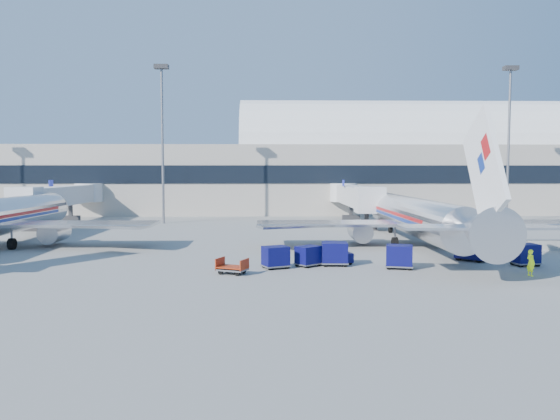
{
  "coord_description": "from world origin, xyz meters",
  "views": [
    {
      "loc": [
        -4.9,
        -48.76,
        7.41
      ],
      "look_at": [
        -3.71,
        6.0,
        3.58
      ],
      "focal_mm": 35.0,
      "sensor_mm": 36.0,
      "label": 1
    }
  ],
  "objects_px": {
    "tug_lead": "(337,256)",
    "ramp_worker": "(531,263)",
    "tug_left": "(331,250)",
    "cart_open_red": "(233,268)",
    "cart_train_c": "(276,257)",
    "airliner_main": "(419,217)",
    "cart_solo_far": "(525,254)",
    "jetbridge_mid": "(65,196)",
    "tug_right": "(470,252)",
    "jetbridge_near": "(353,196)",
    "mast_west": "(162,120)",
    "cart_train_a": "(335,253)",
    "barrier_near": "(510,246)",
    "cart_solo_near": "(399,256)",
    "mast_east": "(509,121)",
    "barrier_mid": "(544,245)",
    "cart_train_b": "(308,256)"
  },
  "relations": [
    {
      "from": "tug_left",
      "to": "jetbridge_mid",
      "type": "bearing_deg",
      "value": 76.23
    },
    {
      "from": "ramp_worker",
      "to": "tug_right",
      "type": "bearing_deg",
      "value": -0.52
    },
    {
      "from": "mast_east",
      "to": "ramp_worker",
      "type": "height_order",
      "value": "mast_east"
    },
    {
      "from": "mast_east",
      "to": "cart_solo_far",
      "type": "bearing_deg",
      "value": -111.76
    },
    {
      "from": "tug_left",
      "to": "cart_open_red",
      "type": "relative_size",
      "value": 1.03
    },
    {
      "from": "mast_west",
      "to": "cart_open_red",
      "type": "bearing_deg",
      "value": -72.42
    },
    {
      "from": "mast_east",
      "to": "cart_train_c",
      "type": "xyz_separation_m",
      "value": [
        -34.33,
        -37.26,
        -13.88
      ]
    },
    {
      "from": "barrier_near",
      "to": "cart_train_a",
      "type": "bearing_deg",
      "value": -155.36
    },
    {
      "from": "cart_train_c",
      "to": "airliner_main",
      "type": "bearing_deg",
      "value": 15.78
    },
    {
      "from": "tug_left",
      "to": "cart_solo_far",
      "type": "height_order",
      "value": "cart_solo_far"
    },
    {
      "from": "mast_east",
      "to": "cart_train_a",
      "type": "xyz_separation_m",
      "value": [
        -29.64,
        -36.09,
        -13.81
      ]
    },
    {
      "from": "jetbridge_near",
      "to": "cart_train_a",
      "type": "bearing_deg",
      "value": -101.1
    },
    {
      "from": "airliner_main",
      "to": "tug_lead",
      "type": "xyz_separation_m",
      "value": [
        -9.4,
        -10.04,
        -2.25
      ]
    },
    {
      "from": "airliner_main",
      "to": "tug_lead",
      "type": "distance_m",
      "value": 13.94
    },
    {
      "from": "jetbridge_near",
      "to": "jetbridge_mid",
      "type": "xyz_separation_m",
      "value": [
        -42.0,
        0.0,
        0.0
      ]
    },
    {
      "from": "jetbridge_near",
      "to": "cart_train_a",
      "type": "xyz_separation_m",
      "value": [
        -7.24,
        -36.9,
        -2.94
      ]
    },
    {
      "from": "cart_solo_far",
      "to": "cart_open_red",
      "type": "height_order",
      "value": "cart_solo_far"
    },
    {
      "from": "jetbridge_near",
      "to": "cart_solo_far",
      "type": "xyz_separation_m",
      "value": [
        7.86,
        -37.23,
        -3.01
      ]
    },
    {
      "from": "ramp_worker",
      "to": "jetbridge_mid",
      "type": "bearing_deg",
      "value": 33.47
    },
    {
      "from": "cart_open_red",
      "to": "jetbridge_mid",
      "type": "bearing_deg",
      "value": 147.14
    },
    {
      "from": "mast_west",
      "to": "tug_left",
      "type": "relative_size",
      "value": 8.77
    },
    {
      "from": "cart_train_c",
      "to": "cart_solo_near",
      "type": "relative_size",
      "value": 1.0
    },
    {
      "from": "tug_lead",
      "to": "cart_train_c",
      "type": "bearing_deg",
      "value": -174.07
    },
    {
      "from": "mast_east",
      "to": "cart_train_a",
      "type": "relative_size",
      "value": 10.41
    },
    {
      "from": "airliner_main",
      "to": "cart_train_c",
      "type": "distance_m",
      "value": 18.65
    },
    {
      "from": "tug_right",
      "to": "ramp_worker",
      "type": "xyz_separation_m",
      "value": [
        1.84,
        -6.72,
        0.21
      ]
    },
    {
      "from": "tug_lead",
      "to": "ramp_worker",
      "type": "xyz_separation_m",
      "value": [
        13.21,
        -5.14,
        0.28
      ]
    },
    {
      "from": "barrier_mid",
      "to": "ramp_worker",
      "type": "bearing_deg",
      "value": -120.54
    },
    {
      "from": "mast_west",
      "to": "cart_train_a",
      "type": "height_order",
      "value": "mast_west"
    },
    {
      "from": "barrier_near",
      "to": "cart_train_b",
      "type": "bearing_deg",
      "value": -156.99
    },
    {
      "from": "jetbridge_near",
      "to": "cart_open_red",
      "type": "height_order",
      "value": "jetbridge_near"
    },
    {
      "from": "tug_left",
      "to": "cart_solo_far",
      "type": "bearing_deg",
      "value": -75.69
    },
    {
      "from": "airliner_main",
      "to": "cart_solo_far",
      "type": "bearing_deg",
      "value": -63.47
    },
    {
      "from": "jetbridge_near",
      "to": "cart_open_red",
      "type": "xyz_separation_m",
      "value": [
        -15.09,
        -40.28,
        -3.53
      ]
    },
    {
      "from": "jetbridge_mid",
      "to": "tug_right",
      "type": "relative_size",
      "value": 10.33
    },
    {
      "from": "cart_train_c",
      "to": "cart_open_red",
      "type": "distance_m",
      "value": 3.89
    },
    {
      "from": "jetbridge_near",
      "to": "tug_left",
      "type": "distance_m",
      "value": 34.02
    },
    {
      "from": "jetbridge_mid",
      "to": "ramp_worker",
      "type": "distance_m",
      "value": 63.68
    },
    {
      "from": "mast_west",
      "to": "cart_solo_near",
      "type": "relative_size",
      "value": 9.5
    },
    {
      "from": "ramp_worker",
      "to": "jetbridge_near",
      "type": "bearing_deg",
      "value": -7.3
    },
    {
      "from": "cart_solo_far",
      "to": "airliner_main",
      "type": "bearing_deg",
      "value": 106.4
    },
    {
      "from": "cart_solo_near",
      "to": "mast_east",
      "type": "bearing_deg",
      "value": 70.64
    },
    {
      "from": "tug_right",
      "to": "cart_train_c",
      "type": "distance_m",
      "value": 16.64
    },
    {
      "from": "cart_train_a",
      "to": "ramp_worker",
      "type": "xyz_separation_m",
      "value": [
        13.46,
        -4.59,
        -0.04
      ]
    },
    {
      "from": "airliner_main",
      "to": "cart_train_b",
      "type": "relative_size",
      "value": 16.27
    },
    {
      "from": "barrier_near",
      "to": "tug_left",
      "type": "bearing_deg",
      "value": -166.15
    },
    {
      "from": "jetbridge_near",
      "to": "mast_east",
      "type": "distance_m",
      "value": 24.91
    },
    {
      "from": "cart_train_a",
      "to": "cart_solo_far",
      "type": "xyz_separation_m",
      "value": [
        15.1,
        -0.33,
        -0.07
      ]
    },
    {
      "from": "tug_left",
      "to": "ramp_worker",
      "type": "xyz_separation_m",
      "value": [
        13.3,
        -8.37,
        0.26
      ]
    },
    {
      "from": "tug_right",
      "to": "cart_solo_near",
      "type": "bearing_deg",
      "value": -107.44
    }
  ]
}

